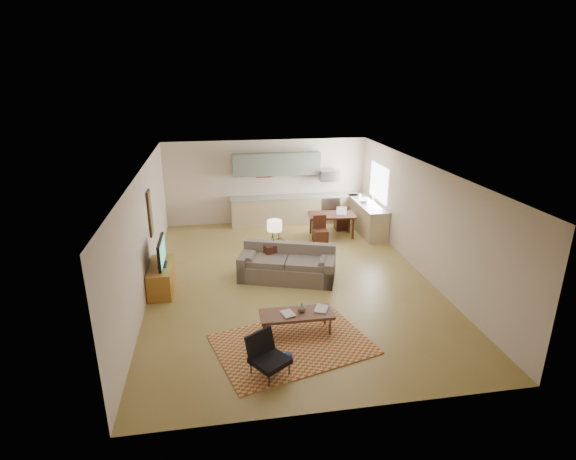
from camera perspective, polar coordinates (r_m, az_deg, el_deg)
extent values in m
plane|color=olive|center=(10.87, 0.26, -6.25)|extent=(9.00, 9.00, 0.00)
plane|color=white|center=(10.00, 0.28, 7.84)|extent=(9.00, 9.00, 0.00)
plane|color=beige|center=(14.64, -2.70, 6.14)|extent=(6.50, 0.00, 6.50)
plane|color=beige|center=(6.37, 7.23, -12.57)|extent=(6.50, 0.00, 6.50)
plane|color=beige|center=(10.35, -17.77, -0.48)|extent=(0.00, 9.00, 9.00)
plane|color=beige|center=(11.33, 16.70, 1.35)|extent=(0.00, 9.00, 9.00)
cube|color=#A5A8AD|center=(14.93, 5.16, 2.77)|extent=(0.62, 0.62, 0.90)
cube|color=#A5A8AD|center=(14.67, 5.27, 6.91)|extent=(0.62, 0.40, 0.35)
cube|color=slate|center=(14.39, -1.45, 8.36)|extent=(2.80, 0.34, 0.70)
cube|color=white|center=(13.92, 11.44, 5.93)|extent=(0.02, 1.40, 1.05)
cube|color=#9B411F|center=(8.45, 0.58, -14.32)|extent=(3.11, 2.53, 0.02)
imported|color=maroon|center=(8.51, -0.71, -10.75)|extent=(0.37, 0.40, 0.03)
imported|color=navy|center=(8.76, 3.48, -9.85)|extent=(0.48, 0.50, 0.02)
imported|color=black|center=(8.63, 1.76, -9.77)|extent=(0.23, 0.23, 0.17)
imported|color=beige|center=(14.42, 9.05, 4.35)|extent=(0.13, 0.13, 0.19)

